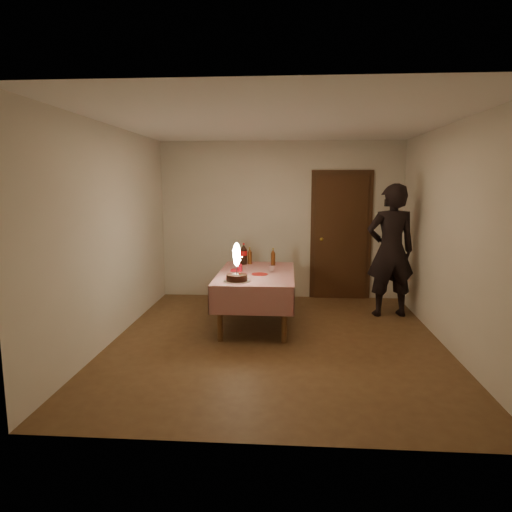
% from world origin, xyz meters
% --- Properties ---
extents(ground, '(4.00, 4.50, 0.01)m').
position_xyz_m(ground, '(0.00, 0.00, 0.00)').
color(ground, brown).
rests_on(ground, ground).
extents(room_shell, '(4.04, 4.54, 2.62)m').
position_xyz_m(room_shell, '(0.03, 0.08, 1.65)').
color(room_shell, beige).
rests_on(room_shell, ground).
extents(dining_table, '(1.02, 1.72, 0.72)m').
position_xyz_m(dining_table, '(-0.30, 0.70, 0.62)').
color(dining_table, brown).
rests_on(dining_table, ground).
extents(birthday_cake, '(0.32, 0.32, 0.48)m').
position_xyz_m(birthday_cake, '(-0.50, 0.12, 0.84)').
color(birthday_cake, white).
rests_on(birthday_cake, dining_table).
extents(red_plate, '(0.22, 0.22, 0.01)m').
position_xyz_m(red_plate, '(-0.24, 0.57, 0.72)').
color(red_plate, '#AC0E0B').
rests_on(red_plate, dining_table).
extents(red_cup, '(0.08, 0.08, 0.10)m').
position_xyz_m(red_cup, '(-0.54, 0.76, 0.77)').
color(red_cup, red).
rests_on(red_cup, dining_table).
extents(clear_cup, '(0.07, 0.07, 0.09)m').
position_xyz_m(clear_cup, '(-0.09, 0.77, 0.76)').
color(clear_cup, white).
rests_on(clear_cup, dining_table).
extents(napkin_stack, '(0.15, 0.15, 0.02)m').
position_xyz_m(napkin_stack, '(-0.58, 0.79, 0.73)').
color(napkin_stack, red).
rests_on(napkin_stack, dining_table).
extents(cola_bottle, '(0.10, 0.10, 0.32)m').
position_xyz_m(cola_bottle, '(-0.53, 1.32, 0.87)').
color(cola_bottle, black).
rests_on(cola_bottle, dining_table).
extents(amber_bottle_left, '(0.06, 0.06, 0.26)m').
position_xyz_m(amber_bottle_left, '(-0.44, 1.35, 0.83)').
color(amber_bottle_left, '#52270E').
rests_on(amber_bottle_left, dining_table).
extents(amber_bottle_right, '(0.06, 0.06, 0.26)m').
position_xyz_m(amber_bottle_right, '(-0.09, 1.27, 0.83)').
color(amber_bottle_right, '#52270E').
rests_on(amber_bottle_right, dining_table).
extents(photographer, '(0.75, 0.54, 1.91)m').
position_xyz_m(photographer, '(1.60, 1.24, 0.96)').
color(photographer, black).
rests_on(photographer, ground).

